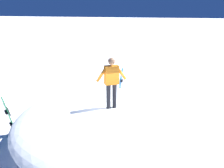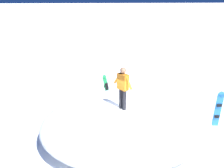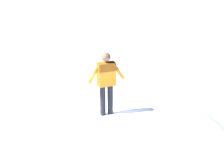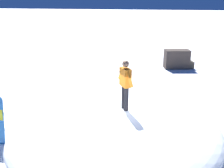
# 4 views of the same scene
# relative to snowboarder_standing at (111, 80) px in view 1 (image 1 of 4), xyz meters

# --- Properties ---
(ground) EXTENTS (240.00, 240.00, 0.00)m
(ground) POSITION_rel_snowboarder_standing_xyz_m (-0.00, -0.20, -2.26)
(ground) COLOR white
(snow_mound) EXTENTS (8.54, 8.83, 1.34)m
(snow_mound) POSITION_rel_snowboarder_standing_xyz_m (0.29, -0.21, -1.59)
(snow_mound) COLOR white
(snow_mound) RESTS_ON ground
(snowboarder_standing) EXTENTS (0.86, 0.64, 1.61)m
(snowboarder_standing) POSITION_rel_snowboarder_standing_xyz_m (0.00, 0.00, 0.00)
(snowboarder_standing) COLOR black
(snowboarder_standing) RESTS_ON snow_mound
(snowboard_primary_upright) EXTENTS (0.44, 0.46, 1.53)m
(snowboard_primary_upright) POSITION_rel_snowboarder_standing_xyz_m (3.61, 0.45, -1.47)
(snowboard_primary_upright) COLOR #1E8C47
(snowboard_primary_upright) RESTS_ON ground
(snowboard_secondary_upright) EXTENTS (0.26, 0.30, 1.68)m
(snowboard_secondary_upright) POSITION_rel_snowboarder_standing_xyz_m (0.78, -4.12, -1.39)
(snowboard_secondary_upright) COLOR #2672BF
(snowboard_secondary_upright) RESTS_ON ground
(backpack_near) EXTENTS (0.55, 0.29, 0.35)m
(backpack_near) POSITION_rel_snowboarder_standing_xyz_m (3.81, -2.06, -2.08)
(backpack_near) COLOR #383D23
(backpack_near) RESTS_ON ground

